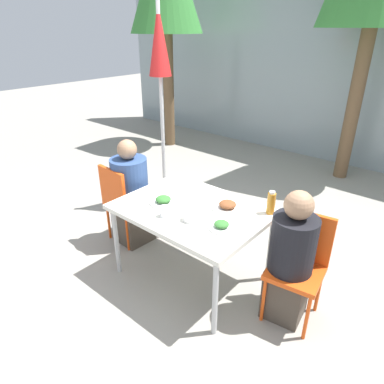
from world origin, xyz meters
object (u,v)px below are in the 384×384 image
chair_left (122,199)px  bottle (271,203)px  drinking_cup (164,211)px  person_left (131,196)px  person_right (290,261)px  closed_umbrella (160,67)px  salad_bowl (192,217)px  chair_right (300,259)px

chair_left → bottle: bearing=17.4°
bottle → drinking_cup: 0.89m
person_left → bottle: (1.45, 0.30, 0.29)m
person_right → drinking_cup: size_ratio=12.23×
chair_left → closed_umbrella: closed_umbrella is taller
salad_bowl → person_left: bearing=168.3°
chair_left → person_left: size_ratio=0.76×
bottle → salad_bowl: bearing=-130.0°
drinking_cup → salad_bowl: bearing=25.0°
chair_left → person_right: person_right is taller
person_right → salad_bowl: size_ratio=7.79×
chair_left → salad_bowl: size_ratio=6.11×
person_right → bottle: 0.50m
closed_umbrella → salad_bowl: (1.36, -1.05, -0.98)m
closed_umbrella → chair_right: bearing=-17.6°
chair_left → closed_umbrella: 1.55m
chair_left → drinking_cup: (0.86, -0.23, 0.26)m
drinking_cup → bottle: bearing=43.7°
person_right → bottle: bearing=-43.2°
bottle → drinking_cup: (-0.64, -0.61, -0.05)m
chair_left → salad_bowl: 1.11m
chair_right → drinking_cup: size_ratio=9.60×
chair_right → closed_umbrella: size_ratio=0.37×
chair_right → drinking_cup: (-1.00, -0.47, 0.26)m
chair_left → person_left: (0.05, 0.08, 0.02)m
person_left → closed_umbrella: bearing=115.5°
chair_left → person_left: person_left is taller
chair_left → drinking_cup: 0.93m
chair_left → salad_bowl: bearing=-3.9°
person_left → chair_left: bearing=-122.0°
person_left → drinking_cup: size_ratio=12.58×
chair_right → salad_bowl: chair_right is taller
person_left → drinking_cup: 0.90m
person_right → bottle: size_ratio=5.53×
salad_bowl → bottle: bearing=50.0°
person_left → drinking_cup: person_left is taller
chair_left → chair_right: size_ratio=1.00×
chair_right → person_right: person_right is taller
chair_right → bottle: 0.50m
drinking_cup → person_right: bearing=21.7°
salad_bowl → closed_umbrella: bearing=142.3°
chair_left → person_right: bearing=7.9°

